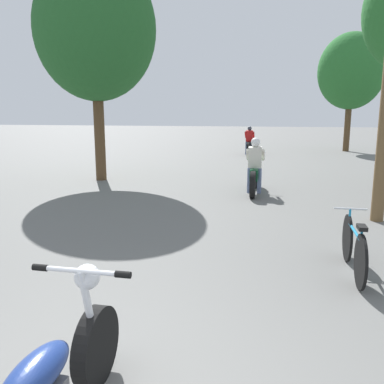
# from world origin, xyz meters

# --- Properties ---
(roadside_tree_right_far) EXTENTS (3.44, 3.09, 6.18)m
(roadside_tree_right_far) POSITION_xyz_m (4.85, 21.56, 4.18)
(roadside_tree_right_far) COLOR #513A23
(roadside_tree_right_far) RESTS_ON ground
(roadside_tree_left) EXTENTS (3.61, 3.24, 6.55)m
(roadside_tree_left) POSITION_xyz_m (-4.17, 9.93, 4.45)
(roadside_tree_left) COLOR #513A23
(roadside_tree_left) RESTS_ON ground
(motorcycle_rider_lead) EXTENTS (0.50, 2.09, 1.44)m
(motorcycle_rider_lead) POSITION_xyz_m (0.65, 8.80, 0.54)
(motorcycle_rider_lead) COLOR black
(motorcycle_rider_lead) RESTS_ON ground
(motorcycle_rider_far) EXTENTS (0.50, 2.12, 1.39)m
(motorcycle_rider_far) POSITION_xyz_m (-0.18, 18.70, 0.52)
(motorcycle_rider_far) COLOR black
(motorcycle_rider_far) RESTS_ON ground
(bicycle_parked) EXTENTS (0.44, 1.63, 0.78)m
(bicycle_parked) POSITION_xyz_m (2.22, 3.55, 0.36)
(bicycle_parked) COLOR black
(bicycle_parked) RESTS_ON ground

